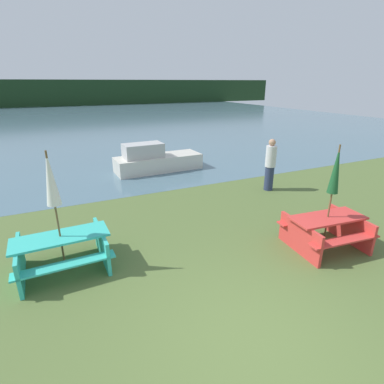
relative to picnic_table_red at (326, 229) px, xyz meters
name	(u,v)px	position (x,y,z in m)	size (l,w,h in m)	color
ground_plane	(256,345)	(-3.12, -1.63, -0.46)	(60.00, 60.00, 0.00)	#516633
water	(72,119)	(-3.12, 30.12, -0.47)	(60.00, 50.00, 0.00)	slate
far_treeline	(60,93)	(-3.12, 50.12, 1.54)	(80.00, 1.60, 4.00)	#193319
picnic_table_red	(326,229)	(0.00, 0.00, 0.00)	(1.83, 1.55, 0.76)	red
picnic_table_teal	(62,249)	(-5.52, 1.62, -0.01)	(1.86, 1.43, 0.75)	#33B7A8
umbrella_darkgreen	(336,171)	(0.00, 0.00, 1.38)	(0.23, 0.23, 2.41)	brown
umbrella_white	(51,180)	(-5.52, 1.62, 1.46)	(0.27, 0.27, 2.47)	brown
boat	(155,160)	(-1.48, 7.78, -0.01)	(3.73, 1.39, 1.23)	beige
person	(270,165)	(1.37, 3.72, 0.45)	(0.36, 0.36, 1.82)	#283351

